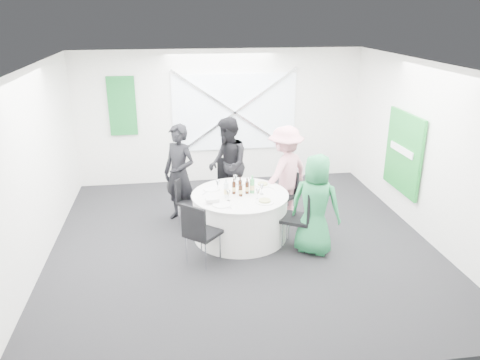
{
  "coord_description": "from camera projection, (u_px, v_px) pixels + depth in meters",
  "views": [
    {
      "loc": [
        -1.03,
        -6.68,
        3.57
      ],
      "look_at": [
        0.0,
        0.2,
        1.0
      ],
      "focal_mm": 35.0,
      "sensor_mm": 36.0,
      "label": 1
    }
  ],
  "objects": [
    {
      "name": "knife_b",
      "position": [
        261.0,
        184.0,
        7.93
      ],
      "size": [
        0.08,
        0.14,
        0.01
      ],
      "primitive_type": "cube",
      "rotation": [
        0.0,
        0.0,
        0.46
      ],
      "color": "silver",
      "rests_on": "banquet_table"
    },
    {
      "name": "banquet_table",
      "position": [
        240.0,
        216.0,
        7.64
      ],
      "size": [
        1.56,
        1.56,
        0.76
      ],
      "color": "silver",
      "rests_on": "floor"
    },
    {
      "name": "wine_glass_b",
      "position": [
        235.0,
        178.0,
        7.86
      ],
      "size": [
        0.07,
        0.07,
        0.17
      ],
      "color": "white",
      "rests_on": "banquet_table"
    },
    {
      "name": "person_woman_green",
      "position": [
        315.0,
        205.0,
        7.03
      ],
      "size": [
        0.92,
        0.83,
        1.57
      ],
      "primitive_type": "imported",
      "rotation": [
        0.0,
        0.0,
        2.58
      ],
      "color": "#217B45",
      "rests_on": "floor"
    },
    {
      "name": "beer_bottle_c",
      "position": [
        247.0,
        188.0,
        7.5
      ],
      "size": [
        0.06,
        0.06,
        0.26
      ],
      "color": "#331509",
      "rests_on": "banquet_table"
    },
    {
      "name": "window_brace_b",
      "position": [
        235.0,
        113.0,
        9.81
      ],
      "size": [
        2.63,
        0.05,
        1.84
      ],
      "primitive_type": "cube",
      "rotation": [
        0.0,
        -0.97,
        0.0
      ],
      "color": "silver",
      "rests_on": "window_panel"
    },
    {
      "name": "plate_front_right",
      "position": [
        265.0,
        201.0,
        7.19
      ],
      "size": [
        0.29,
        0.29,
        0.04
      ],
      "color": "white",
      "rests_on": "banquet_table"
    },
    {
      "name": "person_man_back_left",
      "position": [
        180.0,
        174.0,
        8.1
      ],
      "size": [
        0.75,
        0.73,
        1.74
      ],
      "primitive_type": "imported",
      "rotation": [
        0.0,
        0.0,
        -0.72
      ],
      "color": "black",
      "rests_on": "floor"
    },
    {
      "name": "chair_front_left",
      "position": [
        199.0,
        230.0,
        6.73
      ],
      "size": [
        0.62,
        0.62,
        0.97
      ],
      "rotation": [
        0.0,
        0.0,
        2.41
      ],
      "color": "black",
      "rests_on": "floor"
    },
    {
      "name": "chair_back",
      "position": [
        229.0,
        179.0,
        8.73
      ],
      "size": [
        0.44,
        0.45,
        0.95
      ],
      "rotation": [
        0.0,
        0.0,
        0.02
      ],
      "color": "black",
      "rests_on": "floor"
    },
    {
      "name": "wine_glass_d",
      "position": [
        228.0,
        193.0,
        7.2
      ],
      "size": [
        0.07,
        0.07,
        0.17
      ],
      "color": "white",
      "rests_on": "banquet_table"
    },
    {
      "name": "wine_glass_f",
      "position": [
        262.0,
        187.0,
        7.46
      ],
      "size": [
        0.07,
        0.07,
        0.17
      ],
      "color": "white",
      "rests_on": "banquet_table"
    },
    {
      "name": "wine_glass_a",
      "position": [
        258.0,
        192.0,
        7.26
      ],
      "size": [
        0.07,
        0.07,
        0.17
      ],
      "color": "white",
      "rests_on": "banquet_table"
    },
    {
      "name": "chair_back_right",
      "position": [
        286.0,
        191.0,
        8.35
      ],
      "size": [
        0.54,
        0.54,
        0.85
      ],
      "rotation": [
        0.0,
        0.0,
        -0.94
      ],
      "color": "black",
      "rests_on": "floor"
    },
    {
      "name": "fork_c",
      "position": [
        212.0,
        187.0,
        7.81
      ],
      "size": [
        0.08,
        0.14,
        0.01
      ],
      "primitive_type": "cube",
      "rotation": [
        0.0,
        0.0,
        2.7
      ],
      "color": "silver",
      "rests_on": "banquet_table"
    },
    {
      "name": "fork_b",
      "position": [
        271.0,
        188.0,
        7.74
      ],
      "size": [
        0.1,
        0.13,
        0.01
      ],
      "primitive_type": "cube",
      "rotation": [
        0.0,
        0.0,
        0.61
      ],
      "color": "silver",
      "rests_on": "banquet_table"
    },
    {
      "name": "person_man_back",
      "position": [
        228.0,
        165.0,
        8.54
      ],
      "size": [
        0.5,
        0.87,
        1.75
      ],
      "primitive_type": "imported",
      "rotation": [
        0.0,
        0.0,
        -1.53
      ],
      "color": "black",
      "rests_on": "floor"
    },
    {
      "name": "plate_back_left",
      "position": [
        212.0,
        189.0,
        7.7
      ],
      "size": [
        0.28,
        0.28,
        0.01
      ],
      "color": "white",
      "rests_on": "banquet_table"
    },
    {
      "name": "window_brace_a",
      "position": [
        235.0,
        113.0,
        9.81
      ],
      "size": [
        2.63,
        0.05,
        1.84
      ],
      "primitive_type": "cube",
      "rotation": [
        0.0,
        0.97,
        0.0
      ],
      "color": "silver",
      "rests_on": "window_panel"
    },
    {
      "name": "wall_front",
      "position": [
        291.0,
        258.0,
        4.32
      ],
      "size": [
        6.0,
        0.0,
        6.0
      ],
      "primitive_type": "plane",
      "rotation": [
        -1.57,
        0.0,
        0.0
      ],
      "color": "silver",
      "rests_on": "floor"
    },
    {
      "name": "chair_back_left",
      "position": [
        187.0,
        197.0,
        8.09
      ],
      "size": [
        0.53,
        0.53,
        0.83
      ],
      "rotation": [
        0.0,
        0.0,
        0.91
      ],
      "color": "black",
      "rests_on": "floor"
    },
    {
      "name": "ceiling",
      "position": [
        242.0,
        66.0,
        6.61
      ],
      "size": [
        6.0,
        6.0,
        0.0
      ],
      "primitive_type": "plane",
      "rotation": [
        3.14,
        0.0,
        0.0
      ],
      "color": "white",
      "rests_on": "wall_back"
    },
    {
      "name": "plate_front_left",
      "position": [
        222.0,
        204.0,
        7.09
      ],
      "size": [
        0.29,
        0.29,
        0.01
      ],
      "color": "white",
      "rests_on": "banquet_table"
    },
    {
      "name": "green_sign",
      "position": [
        403.0,
        153.0,
        8.13
      ],
      "size": [
        0.05,
        1.2,
        1.4
      ],
      "primitive_type": "cube",
      "color": "#17802A",
      "rests_on": "wall_right"
    },
    {
      "name": "fork_a",
      "position": [
        209.0,
        202.0,
        7.2
      ],
      "size": [
        0.11,
        0.12,
        0.01
      ],
      "primitive_type": "cube",
      "rotation": [
        0.0,
        0.0,
        -2.38
      ],
      "color": "silver",
      "rests_on": "banquet_table"
    },
    {
      "name": "person_woman_pink",
      "position": [
        285.0,
        173.0,
        8.23
      ],
      "size": [
        1.17,
        1.05,
        1.68
      ],
      "primitive_type": "imported",
      "rotation": [
        0.0,
        0.0,
        -2.5
      ],
      "color": "pink",
      "rests_on": "floor"
    },
    {
      "name": "napkin",
      "position": [
        212.0,
        200.0,
        7.16
      ],
      "size": [
        0.21,
        0.15,
        0.06
      ],
      "primitive_type": "cube",
      "rotation": [
        0.0,
        0.0,
        0.1
      ],
      "color": "silver",
      "rests_on": "plate_front_left"
    },
    {
      "name": "beer_bottle_b",
      "position": [
        240.0,
        186.0,
        7.59
      ],
      "size": [
        0.06,
        0.06,
        0.24
      ],
      "color": "#331509",
      "rests_on": "banquet_table"
    },
    {
      "name": "clear_water_bottle",
      "position": [
        226.0,
        190.0,
        7.35
      ],
      "size": [
        0.08,
        0.08,
        0.3
      ],
      "color": "white",
      "rests_on": "banquet_table"
    },
    {
      "name": "wall_right",
      "position": [
        426.0,
        151.0,
        7.52
      ],
      "size": [
        0.0,
        6.0,
        6.0
      ],
      "primitive_type": "plane",
      "rotation": [
        1.57,
        0.0,
        -1.57
      ],
      "color": "silver",
      "rests_on": "floor"
    },
    {
      "name": "wall_back",
      "position": [
        220.0,
        117.0,
        9.88
      ],
      "size": [
        6.0,
        0.0,
        6.0
      ],
      "primitive_type": "plane",
      "rotation": [
        1.57,
        0.0,
        0.0
      ],
      "color": "silver",
      "rests_on": "floor"
    },
    {
      "name": "plate_back",
      "position": [
        241.0,
        182.0,
        8.01
      ],
      "size": [
        0.28,
        0.28,
        0.01
      ],
      "color": "white",
      "rests_on": "banquet_table"
    },
    {
      "name": "green_banner",
      "position": [
        122.0,
        106.0,
        9.45
      ],
      "size": [
        0.55,
        0.04,
        1.2
      ],
      "primitive_type": "cube",
      "color": "#136128",
      "rests_on": "wall_back"
    },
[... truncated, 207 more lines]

